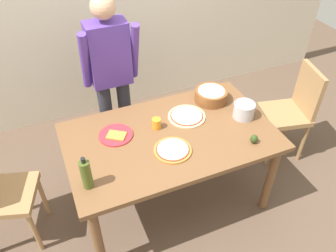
{
  "coord_description": "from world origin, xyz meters",
  "views": [
    {
      "loc": [
        -0.77,
        -1.79,
        2.5
      ],
      "look_at": [
        0.0,
        0.05,
        0.81
      ],
      "focal_mm": 36.5,
      "sensor_mm": 36.0,
      "label": 1
    }
  ],
  "objects": [
    {
      "name": "ground",
      "position": [
        0.0,
        0.0,
        0.0
      ],
      "size": [
        8.0,
        8.0,
        0.0
      ],
      "primitive_type": "plane",
      "color": "brown"
    },
    {
      "name": "dining_table",
      "position": [
        0.0,
        0.0,
        0.67
      ],
      "size": [
        1.6,
        0.96,
        0.76
      ],
      "color": "brown",
      "rests_on": "ground"
    },
    {
      "name": "person_cook",
      "position": [
        -0.24,
        0.76,
        0.94
      ],
      "size": [
        0.49,
        0.25,
        1.62
      ],
      "color": "#2D2D38",
      "rests_on": "ground"
    },
    {
      "name": "chair_wooden_right",
      "position": [
        1.32,
        0.13,
        0.54
      ],
      "size": [
        0.48,
        0.48,
        0.95
      ],
      "color": "#A37A4C",
      "rests_on": "ground"
    },
    {
      "name": "pizza_raw_on_board",
      "position": [
        0.21,
        0.15,
        0.77
      ],
      "size": [
        0.31,
        0.31,
        0.02
      ],
      "color": "beige",
      "rests_on": "dining_table"
    },
    {
      "name": "pizza_cooked_on_tray",
      "position": [
        -0.05,
        -0.16,
        0.77
      ],
      "size": [
        0.28,
        0.28,
        0.02
      ],
      "color": "#C67A33",
      "rests_on": "dining_table"
    },
    {
      "name": "plate_with_slice",
      "position": [
        -0.39,
        0.15,
        0.77
      ],
      "size": [
        0.26,
        0.26,
        0.02
      ],
      "color": "red",
      "rests_on": "dining_table"
    },
    {
      "name": "popcorn_bowl",
      "position": [
        0.5,
        0.28,
        0.82
      ],
      "size": [
        0.28,
        0.28,
        0.11
      ],
      "color": "brown",
      "rests_on": "dining_table"
    },
    {
      "name": "olive_oil_bottle",
      "position": [
        -0.69,
        -0.25,
        0.87
      ],
      "size": [
        0.07,
        0.07,
        0.26
      ],
      "color": "#47561E",
      "rests_on": "dining_table"
    },
    {
      "name": "steel_pot",
      "position": [
        0.63,
        -0.02,
        0.83
      ],
      "size": [
        0.17,
        0.17,
        0.13
      ],
      "color": "#B7B7BC",
      "rests_on": "dining_table"
    },
    {
      "name": "cup_orange",
      "position": [
        -0.07,
        0.12,
        0.8
      ],
      "size": [
        0.07,
        0.07,
        0.08
      ],
      "primitive_type": "cylinder",
      "color": "orange",
      "rests_on": "dining_table"
    },
    {
      "name": "avocado",
      "position": [
        0.54,
        -0.32,
        0.8
      ],
      "size": [
        0.06,
        0.06,
        0.07
      ],
      "primitive_type": "ellipsoid",
      "color": "#2D4219",
      "rests_on": "dining_table"
    }
  ]
}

